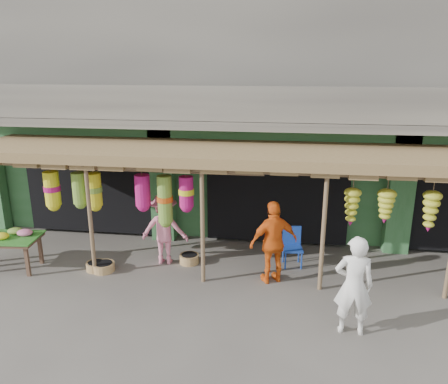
# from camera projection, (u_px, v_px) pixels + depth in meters

# --- Properties ---
(ground) EXTENTS (80.00, 80.00, 0.00)m
(ground) POSITION_uv_depth(u_px,v_px,m) (272.00, 281.00, 9.56)
(ground) COLOR #514C47
(ground) RESTS_ON ground
(building) EXTENTS (16.40, 6.80, 7.00)m
(building) POSITION_uv_depth(u_px,v_px,m) (282.00, 105.00, 13.22)
(building) COLOR gray
(building) RESTS_ON ground
(awning) EXTENTS (14.00, 2.70, 2.79)m
(awning) POSITION_uv_depth(u_px,v_px,m) (270.00, 159.00, 9.60)
(awning) COLOR brown
(awning) RESTS_ON ground
(flower_table) EXTENTS (1.64, 1.05, 0.93)m
(flower_table) POSITION_uv_depth(u_px,v_px,m) (6.00, 238.00, 9.95)
(flower_table) COLOR brown
(flower_table) RESTS_ON ground
(blue_chair) EXTENTS (0.50, 0.50, 0.91)m
(blue_chair) POSITION_uv_depth(u_px,v_px,m) (292.00, 244.00, 10.24)
(blue_chair) COLOR #183A9D
(blue_chair) RESTS_ON ground
(basket_left) EXTENTS (0.56, 0.56, 0.19)m
(basket_left) POSITION_uv_depth(u_px,v_px,m) (96.00, 266.00, 10.06)
(basket_left) COLOR brown
(basket_left) RESTS_ON ground
(basket_mid) EXTENTS (0.64, 0.64, 0.19)m
(basket_mid) POSITION_uv_depth(u_px,v_px,m) (104.00, 267.00, 10.01)
(basket_mid) COLOR olive
(basket_mid) RESTS_ON ground
(basket_right) EXTENTS (0.50, 0.50, 0.21)m
(basket_right) POSITION_uv_depth(u_px,v_px,m) (189.00, 259.00, 10.41)
(basket_right) COLOR #997347
(basket_right) RESTS_ON ground
(person_front) EXTENTS (0.68, 0.46, 1.82)m
(person_front) POSITION_uv_depth(u_px,v_px,m) (354.00, 286.00, 7.52)
(person_front) COLOR white
(person_front) RESTS_ON ground
(person_vendor) EXTENTS (1.16, 0.86, 1.83)m
(person_vendor) POSITION_uv_depth(u_px,v_px,m) (274.00, 242.00, 9.31)
(person_vendor) COLOR orange
(person_vendor) RESTS_ON ground
(person_shopper) EXTENTS (1.12, 0.66, 1.71)m
(person_shopper) POSITION_uv_depth(u_px,v_px,m) (164.00, 229.00, 10.24)
(person_shopper) COLOR pink
(person_shopper) RESTS_ON ground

